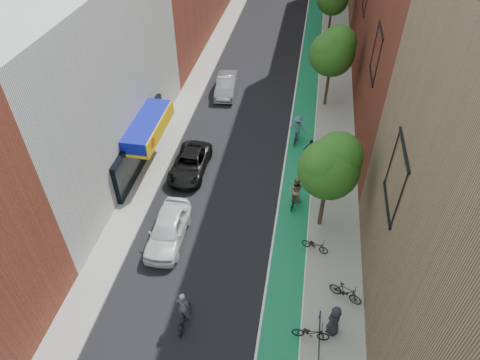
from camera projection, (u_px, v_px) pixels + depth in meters
The scene contains 17 objects.
bike_lane at pixel (307, 92), 37.93m from camera, with size 2.00×68.00×0.01m, color #126943.
sidewalk_left at pixel (197, 82), 39.17m from camera, with size 2.00×68.00×0.15m, color gray.
sidewalk_right at pixel (335, 94), 37.56m from camera, with size 3.00×68.00×0.15m, color gray.
building_left_white at pixel (68, 81), 27.00m from camera, with size 8.00×20.00×12.00m, color silver.
tree_near at pixel (330, 165), 22.80m from camera, with size 3.40×3.36×6.42m.
tree_mid at pixel (333, 50), 33.04m from camera, with size 3.55×3.53×6.74m.
parked_car_white at pixel (168, 229), 24.50m from camera, with size 1.91×4.74×1.61m, color white.
parked_car_black at pixel (190, 164), 29.23m from camera, with size 2.23×4.83×1.34m, color black.
parked_car_silver at pixel (226, 85), 37.32m from camera, with size 1.61×4.61×1.52m, color gray.
cyclist_lead at pixel (184, 314), 20.46m from camera, with size 0.69×1.83×2.23m.
cyclist_lane_near at pixel (295, 193), 26.49m from camera, with size 1.05×1.66×2.24m.
cyclist_lane_mid at pixel (310, 156), 29.75m from camera, with size 1.04×1.94×2.05m.
cyclist_lane_far at pixel (297, 130), 31.56m from camera, with size 1.34×1.60×2.24m.
parked_bike_near at pixel (311, 332), 19.88m from camera, with size 0.62×1.78×0.93m, color black.
parked_bike_mid at pixel (346, 292), 21.46m from camera, with size 0.50×1.77×1.06m, color black.
parked_bike_far at pixel (315, 245), 23.93m from camera, with size 0.54×1.56×0.82m, color black.
pedestrian at pixel (334, 320), 19.85m from camera, with size 0.91×0.59×1.85m, color #222129.
Camera 1 is at (3.90, -8.25, 19.04)m, focal length 32.00 mm.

